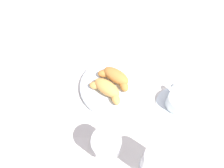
{
  "coord_description": "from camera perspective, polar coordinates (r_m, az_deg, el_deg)",
  "views": [
    {
      "loc": [
        -0.14,
        0.3,
        0.64
      ],
      "look_at": [
        -0.01,
        -0.01,
        0.03
      ],
      "focal_mm": 32.25,
      "sensor_mm": 36.0,
      "label": 1
    }
  ],
  "objects": [
    {
      "name": "ground_plane",
      "position": [
        0.72,
        -0.7,
        -1.36
      ],
      "size": [
        2.2,
        2.2,
        0.0
      ],
      "primitive_type": "plane",
      "color": "silver"
    },
    {
      "name": "pastry_plate",
      "position": [
        0.71,
        -0.0,
        -0.67
      ],
      "size": [
        0.23,
        0.23,
        0.02
      ],
      "color": "silver",
      "rests_on": "ground_plane"
    },
    {
      "name": "croissant_large",
      "position": [
        0.7,
        0.97,
        2.07
      ],
      "size": [
        0.13,
        0.08,
        0.04
      ],
      "color": "#BC7A38",
      "rests_on": "pastry_plate"
    },
    {
      "name": "croissant_small",
      "position": [
        0.67,
        -1.32,
        -1.42
      ],
      "size": [
        0.13,
        0.08,
        0.04
      ],
      "color": "#D6994C",
      "rests_on": "pastry_plate"
    },
    {
      "name": "coffee_cup_near",
      "position": [
        0.71,
        18.11,
        -4.87
      ],
      "size": [
        0.14,
        0.14,
        0.06
      ],
      "color": "silver",
      "rests_on": "ground_plane"
    },
    {
      "name": "juice_glass_left",
      "position": [
        0.56,
        -1.54,
        -16.9
      ],
      "size": [
        0.08,
        0.08,
        0.14
      ],
      "color": "white",
      "rests_on": "ground_plane"
    },
    {
      "name": "juice_glass_right",
      "position": [
        0.56,
        12.5,
        -20.55
      ],
      "size": [
        0.08,
        0.08,
        0.14
      ],
      "color": "white",
      "rests_on": "ground_plane"
    },
    {
      "name": "sugar_packet",
      "position": [
        0.71,
        -12.86,
        -4.82
      ],
      "size": [
        0.06,
        0.05,
        0.01
      ],
      "primitive_type": "cube",
      "rotation": [
        0.0,
        0.0,
        0.43
      ],
      "color": "white",
      "rests_on": "ground_plane"
    },
    {
      "name": "folded_napkin",
      "position": [
        0.66,
        -12.18,
        -19.13
      ],
      "size": [
        0.14,
        0.14,
        0.01
      ],
      "primitive_type": "cube",
      "rotation": [
        0.0,
        0.0,
        0.37
      ],
      "color": "silver",
      "rests_on": "ground_plane"
    }
  ]
}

